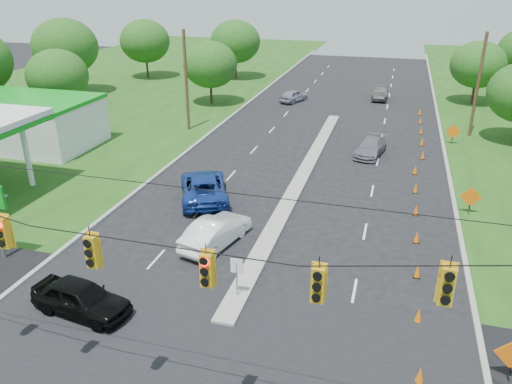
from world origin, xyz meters
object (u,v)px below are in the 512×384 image
(white_sedan, at_px, (216,232))
(black_sedan, at_px, (81,298))
(blue_pickup, at_px, (204,187))
(gas_station, at_px, (10,121))

(white_sedan, bearing_deg, black_sedan, 78.05)
(black_sedan, xyz_separation_m, white_sedan, (3.47, 7.12, 0.03))
(black_sedan, bearing_deg, blue_pickup, 5.04)
(gas_station, relative_size, black_sedan, 4.43)
(black_sedan, bearing_deg, white_sedan, -17.97)
(gas_station, relative_size, white_sedan, 4.15)
(blue_pickup, bearing_deg, gas_station, -38.43)
(white_sedan, relative_size, blue_pickup, 0.78)
(white_sedan, xyz_separation_m, blue_pickup, (-2.82, 5.40, 0.06))
(gas_station, xyz_separation_m, white_sedan, (21.07, -9.92, -1.79))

